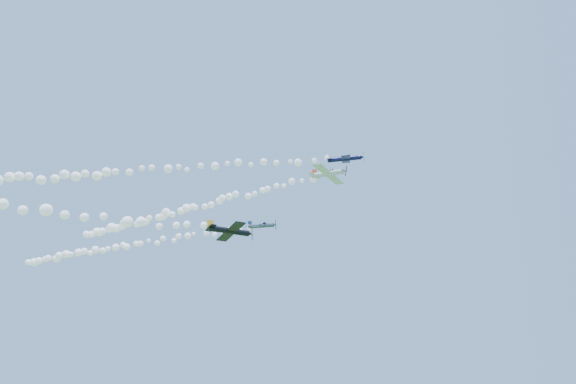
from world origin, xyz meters
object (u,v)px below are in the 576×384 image
(plane_grey, at_px, (262,226))
(plane_black, at_px, (230,231))
(plane_white, at_px, (328,174))
(plane_navy, at_px, (346,159))

(plane_grey, xyz_separation_m, plane_black, (4.68, -22.40, -6.22))
(plane_white, relative_size, plane_grey, 1.15)
(plane_white, distance_m, plane_grey, 17.74)
(plane_navy, bearing_deg, plane_white, 136.56)
(plane_navy, height_order, plane_grey, plane_navy)
(plane_white, distance_m, plane_black, 23.45)
(plane_white, relative_size, plane_black, 1.20)
(plane_white, xyz_separation_m, plane_black, (-10.53, -16.37, -13.08))
(plane_navy, height_order, plane_black, plane_navy)
(plane_grey, bearing_deg, plane_white, -11.81)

